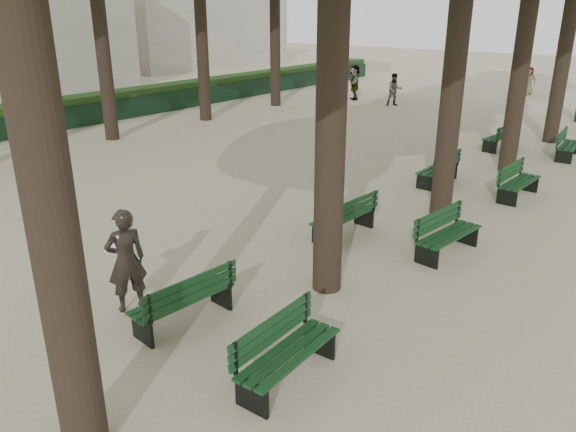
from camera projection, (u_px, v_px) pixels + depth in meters
The scene contains 16 objects.
ground at pixel (143, 330), 8.98m from camera, with size 120.00×120.00×0.00m, color tan.
bench_left_0 at pixel (184, 308), 9.08m from camera, with size 0.73×1.84×0.92m.
bench_left_1 at pixel (344, 224), 12.59m from camera, with size 0.70×1.84×0.92m.
bench_left_2 at pixel (437, 174), 16.27m from camera, with size 0.60×1.81×0.92m.
bench_left_3 at pixel (500, 142), 20.20m from camera, with size 0.77×1.85×0.92m.
bench_right_0 at pixel (288, 364), 7.67m from camera, with size 0.63×1.82×0.92m.
bench_right_1 at pixel (448, 242), 11.61m from camera, with size 0.79×1.86×0.92m.
bench_right_2 at pixel (518, 188), 15.04m from camera, with size 0.67×1.83×0.92m.
bench_right_3 at pixel (568, 150), 18.97m from camera, with size 0.70×1.84×0.92m.
man_with_map at pixel (126, 260), 9.30m from camera, with size 0.73×0.80×1.81m.
pedestrian_e at pixel (355, 82), 30.61m from camera, with size 1.72×0.37×1.85m, color #262628.
pedestrian_a at pixel (394, 90), 28.79m from camera, with size 0.79×0.33×1.63m, color #262628.
pedestrian_d at pixel (529, 81), 32.44m from camera, with size 0.76×0.31×1.56m, color #262628.
fence at pixel (128, 109), 25.59m from camera, with size 0.08×42.00×0.90m, color black.
hedge at pixel (118, 104), 25.94m from camera, with size 1.20×42.00×1.20m, color #1D3E15.
building_far at pixel (176, 22), 48.91m from camera, with size 12.00×16.00×7.00m, color #B7B2A3.
Camera 1 is at (6.62, -4.67, 4.87)m, focal length 35.00 mm.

